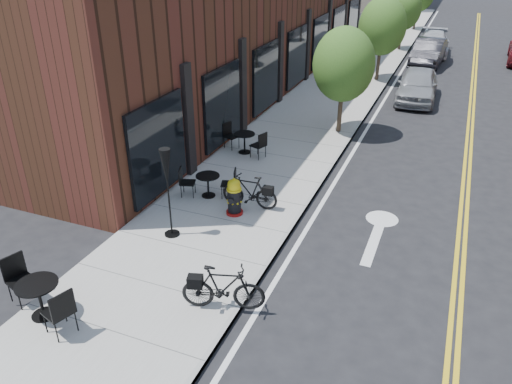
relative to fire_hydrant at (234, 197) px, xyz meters
The scene contains 16 objects.
ground 2.59m from the fire_hydrant, 48.71° to the right, with size 120.00×120.00×0.00m, color black.
sidewalk_near 8.13m from the fire_hydrant, 92.40° to the left, with size 4.00×70.00×0.12m, color #9E9B93.
building_near 13.36m from the fire_hydrant, 111.78° to the left, with size 5.00×28.00×7.00m, color #3F2214.
tree_near_a 7.46m from the fire_hydrant, 81.52° to the left, with size 2.20×2.20×3.81m.
tree_near_b 15.29m from the fire_hydrant, 85.99° to the left, with size 2.30×2.30×3.98m.
tree_near_c 23.21m from the fire_hydrant, 87.37° to the left, with size 2.10×2.10×3.67m.
fire_hydrant is the anchor object (origin of this frame).
bicycle_left 0.54m from the fire_hydrant, 64.06° to the left, with size 0.44×1.56×0.94m, color black.
bicycle_right 3.77m from the fire_hydrant, 68.84° to the right, with size 0.47×1.66×0.99m, color black.
bistro_set_a 5.35m from the fire_hydrant, 109.64° to the right, with size 1.89×1.02×1.00m.
bistro_set_b 1.26m from the fire_hydrant, 150.35° to the left, with size 1.59×0.86×0.84m.
bistro_set_c 4.13m from the fire_hydrant, 109.68° to the left, with size 1.68×0.94×0.89m.
patio_umbrella 2.17m from the fire_hydrant, 122.94° to the right, with size 0.37×0.37×2.29m.
parked_car_a 13.02m from the fire_hydrant, 75.50° to the left, with size 1.67×4.16×1.42m, color gray.
parked_car_b 20.13m from the fire_hydrant, 81.17° to the left, with size 1.52×4.36×1.44m, color black.
parked_car_c 23.19m from the fire_hydrant, 82.39° to the left, with size 1.85×4.56×1.32m, color silver.
Camera 1 is at (3.21, -8.53, 6.76)m, focal length 35.00 mm.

